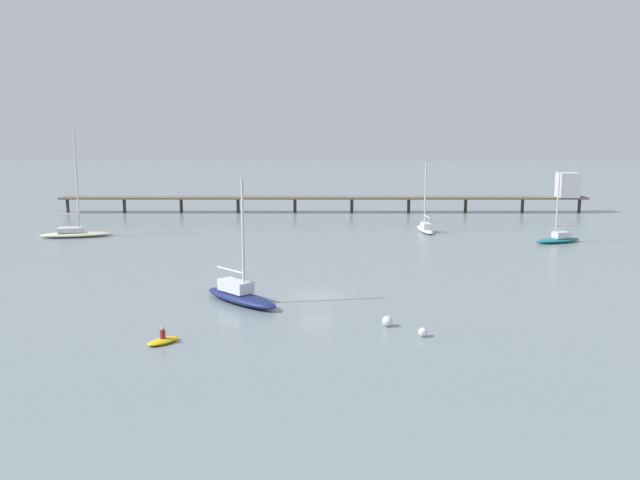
% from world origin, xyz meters
% --- Properties ---
extents(ground_plane, '(400.00, 400.00, 0.00)m').
position_xyz_m(ground_plane, '(0.00, 0.00, 0.00)').
color(ground_plane, gray).
extents(pier, '(84.87, 4.28, 6.44)m').
position_xyz_m(pier, '(12.38, 53.66, 2.99)').
color(pier, brown).
rests_on(pier, ground_plane).
extents(sailboat_navy, '(7.48, 7.46, 10.11)m').
position_xyz_m(sailboat_navy, '(-6.16, -2.55, 0.74)').
color(sailboat_navy, navy).
rests_on(sailboat_navy, ground_plane).
extents(sailboat_white, '(2.11, 6.83, 9.29)m').
position_xyz_m(sailboat_white, '(13.80, 33.94, 0.65)').
color(sailboat_white, white).
rests_on(sailboat_white, ground_plane).
extents(sailboat_teal, '(6.43, 3.78, 8.62)m').
position_xyz_m(sailboat_teal, '(28.87, 25.95, 0.59)').
color(sailboat_teal, '#1E727A').
rests_on(sailboat_teal, ground_plane).
extents(sailboat_cream, '(9.21, 4.55, 13.39)m').
position_xyz_m(sailboat_cream, '(-31.41, 29.21, 0.68)').
color(sailboat_cream, beige).
rests_on(sailboat_cream, ground_plane).
extents(dinghy_yellow, '(2.35, 2.43, 1.14)m').
position_xyz_m(dinghy_yellow, '(-9.92, -12.95, 0.22)').
color(dinghy_yellow, yellow).
rests_on(dinghy_yellow, ground_plane).
extents(mooring_buoy_far, '(0.77, 0.77, 0.77)m').
position_xyz_m(mooring_buoy_far, '(5.28, -8.88, 0.38)').
color(mooring_buoy_far, silver).
rests_on(mooring_buoy_far, ground_plane).
extents(mooring_buoy_inner, '(0.63, 0.63, 0.63)m').
position_xyz_m(mooring_buoy_inner, '(7.51, -11.22, 0.31)').
color(mooring_buoy_inner, silver).
rests_on(mooring_buoy_inner, ground_plane).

